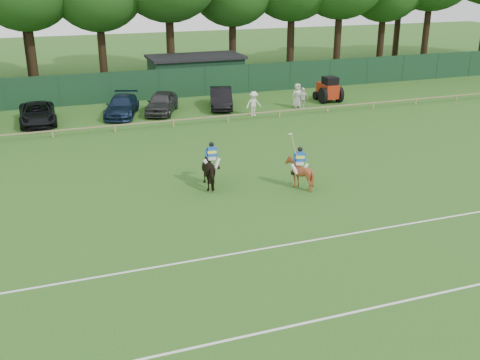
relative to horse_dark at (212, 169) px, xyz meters
name	(u,v)px	position (x,y,z in m)	size (l,w,h in m)	color
ground	(253,238)	(-0.15, -6.15, -0.89)	(160.00, 160.00, 0.00)	#1E4C14
horse_dark	(212,169)	(0.00, 0.00, 0.00)	(0.96, 2.12, 1.79)	black
horse_chestnut	(299,173)	(4.01, -1.67, -0.12)	(1.25, 1.41, 1.55)	brown
suv_black	(37,114)	(-7.95, 15.87, -0.16)	(2.42, 5.25, 1.46)	black
sedan_navy	(122,106)	(-2.01, 16.15, -0.15)	(2.07, 5.10, 1.48)	#111F38
hatch_grey	(162,102)	(0.97, 16.01, -0.08)	(1.91, 4.76, 1.62)	#323134
estate_black	(221,98)	(5.71, 16.09, -0.11)	(1.66, 4.76, 1.57)	black
spectator_left	(254,104)	(7.21, 12.88, 0.01)	(1.17, 0.67, 1.82)	silver
spectator_mid	(302,99)	(11.48, 13.44, -0.04)	(1.00, 0.42, 1.71)	silver
spectator_right	(297,96)	(11.41, 14.21, 0.05)	(0.92, 0.60, 1.89)	silver
rider_dark	(212,155)	(0.00, -0.01, 0.78)	(0.94, 0.39, 1.41)	silver
rider_chestnut	(300,159)	(4.00, -1.68, 0.60)	(0.93, 0.71, 2.05)	silver
pitch_lines	(289,280)	(-0.15, -9.65, -0.89)	(60.00, 5.10, 0.01)	silver
pitch_rail	(159,122)	(-0.15, 11.85, -0.45)	(62.10, 0.10, 0.50)	#997F5B
perimeter_fence	(135,86)	(-0.15, 20.85, 0.36)	(92.08, 0.08, 2.50)	#14351E
utility_shed	(196,72)	(5.85, 23.85, 0.64)	(8.40, 4.40, 3.04)	#14331E
tree_row	(142,82)	(1.85, 28.85, -0.89)	(96.00, 12.00, 21.00)	#26561C
tractor	(329,90)	(14.70, 15.21, 0.09)	(1.76, 2.50, 2.08)	#A0240E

